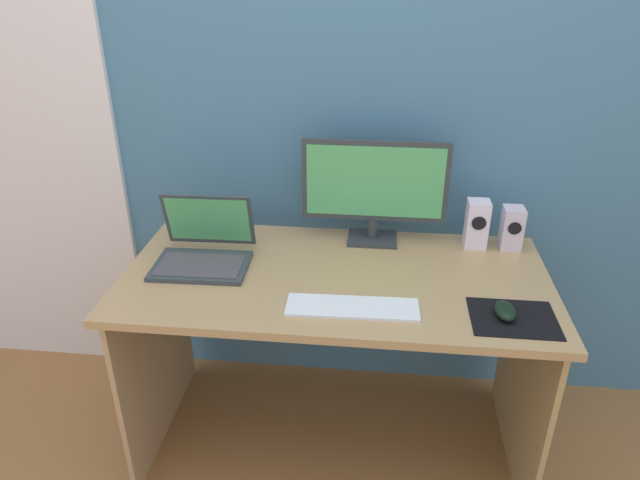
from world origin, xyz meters
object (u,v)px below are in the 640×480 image
object	(u,v)px
keyboard_external	(352,307)
speaker_right	(512,228)
monitor	(374,187)
mouse	(505,311)
speaker_near_monitor	(477,224)
laptop	(204,250)

from	to	relation	value
keyboard_external	speaker_right	bearing A→B (deg)	38.75
monitor	mouse	world-z (taller)	monitor
monitor	speaker_right	bearing A→B (deg)	-0.84
speaker_right	mouse	distance (m)	0.47
speaker_near_monitor	keyboard_external	bearing A→B (deg)	-132.15
monitor	laptop	size ratio (longest dim) A/B	1.60
speaker_near_monitor	laptop	size ratio (longest dim) A/B	0.55
keyboard_external	mouse	world-z (taller)	mouse
monitor	mouse	bearing A→B (deg)	-49.09
mouse	monitor	bearing A→B (deg)	127.58
laptop	speaker_near_monitor	bearing A→B (deg)	13.31
mouse	speaker_right	bearing A→B (deg)	74.89
laptop	mouse	bearing A→B (deg)	-13.38
mouse	speaker_near_monitor	bearing A→B (deg)	90.33
speaker_near_monitor	laptop	xyz separation A→B (m)	(-0.94, -0.22, -0.04)
keyboard_external	mouse	bearing A→B (deg)	-0.84
speaker_near_monitor	mouse	world-z (taller)	speaker_near_monitor
keyboard_external	mouse	distance (m)	0.45
speaker_right	laptop	xyz separation A→B (m)	(-1.06, -0.22, -0.03)
monitor	laptop	distance (m)	0.64
speaker_near_monitor	laptop	distance (m)	0.97
speaker_near_monitor	mouse	size ratio (longest dim) A/B	1.76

